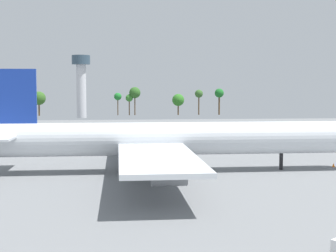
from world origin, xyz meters
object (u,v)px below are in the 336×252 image
at_px(control_tower, 81,79).
at_px(baggage_tug, 118,143).
at_px(cargo_airplane, 165,139).
at_px(pushback_tractor, 26,143).
at_px(safety_cone_nose, 333,165).

bearing_deg(control_tower, baggage_tug, -81.65).
xyz_separation_m(cargo_airplane, pushback_tractor, (-32.50, 40.96, -4.85)).
bearing_deg(control_tower, pushback_tractor, -92.56).
xyz_separation_m(baggage_tug, control_tower, (-18.47, 125.78, 18.31)).
height_order(cargo_airplane, pushback_tractor, cargo_airplane).
distance_m(pushback_tractor, control_tower, 124.13).
bearing_deg(pushback_tractor, control_tower, 87.44).
relative_size(cargo_airplane, control_tower, 2.32).
xyz_separation_m(cargo_airplane, baggage_tug, (-8.54, 37.83, -4.90)).
bearing_deg(baggage_tug, safety_cone_nose, -40.46).
distance_m(cargo_airplane, safety_cone_nose, 34.02).
height_order(pushback_tractor, control_tower, control_tower).
bearing_deg(safety_cone_nose, baggage_tug, 139.54).
xyz_separation_m(cargo_airplane, control_tower, (-27.01, 163.61, 13.40)).
relative_size(pushback_tractor, control_tower, 0.18).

